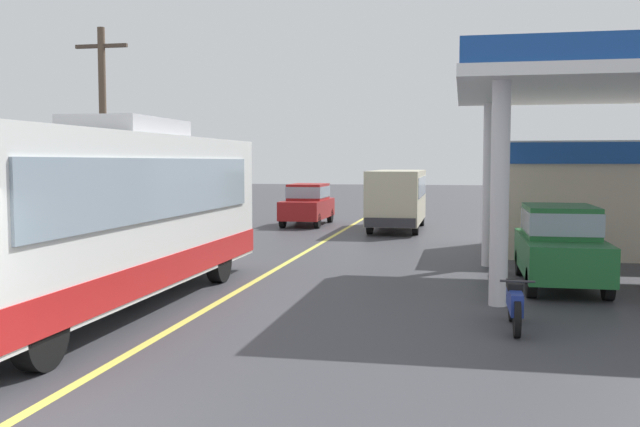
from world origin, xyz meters
name	(u,v)px	position (x,y,z in m)	size (l,w,h in m)	color
ground	(333,236)	(0.00, 20.00, 0.00)	(120.00, 120.00, 0.00)	#38383D
lane_divider_stripe	(304,253)	(0.00, 15.00, 0.00)	(0.16, 50.00, 0.01)	#D8CC4C
coach_bus_main	(105,219)	(-1.88, 6.09, 1.72)	(2.60, 11.04, 3.69)	white
gas_station_roadside	(625,168)	(9.17, 14.79, 2.63)	(9.10, 11.95, 5.10)	#194799
car_at_pump	(560,241)	(6.94, 10.45, 1.01)	(1.70, 4.20, 1.82)	#1E602D
minibus_opposing_lane	(397,194)	(2.14, 23.07, 1.47)	(2.04, 6.13, 2.44)	#BFB799
motorcycle_parked_forecourt	(514,303)	(5.65, 5.95, 0.44)	(0.55, 1.80, 0.92)	black
pedestrian_near_pump	(554,239)	(6.96, 11.72, 0.93)	(0.55, 0.22, 1.66)	#33333F
car_trailing_behind_bus	(308,202)	(-1.96, 24.57, 1.01)	(1.70, 4.20, 1.82)	maroon
utility_pole_roadside	(103,133)	(-6.84, 15.38, 3.76)	(1.80, 0.24, 7.17)	brown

